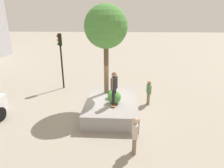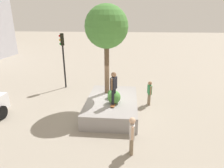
{
  "view_description": "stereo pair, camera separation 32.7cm",
  "coord_description": "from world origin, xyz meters",
  "px_view_note": "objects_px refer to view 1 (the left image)",
  "views": [
    {
      "loc": [
        -10.11,
        -0.76,
        5.21
      ],
      "look_at": [
        -0.04,
        -0.16,
        1.7
      ],
      "focal_mm": 31.19,
      "sensor_mm": 36.0,
      "label": 1
    },
    {
      "loc": [
        -10.09,
        -1.08,
        5.21
      ],
      "look_at": [
        -0.04,
        -0.16,
        1.7
      ],
      "focal_mm": 31.19,
      "sensor_mm": 36.0,
      "label": 2
    }
  ],
  "objects_px": {
    "planter_ledge": "(112,105)",
    "pedestrian_crossing": "(149,91)",
    "skateboard": "(114,104)",
    "plaza_tree": "(106,27)",
    "skateboarder": "(114,86)",
    "bystander_watching": "(135,133)",
    "traffic_light_corner": "(61,51)"
  },
  "relations": [
    {
      "from": "plaza_tree",
      "to": "skateboarder",
      "type": "relative_size",
      "value": 2.96
    },
    {
      "from": "planter_ledge",
      "to": "skateboarder",
      "type": "distance_m",
      "value": 1.66
    },
    {
      "from": "skateboard",
      "to": "skateboarder",
      "type": "relative_size",
      "value": 0.48
    },
    {
      "from": "traffic_light_corner",
      "to": "pedestrian_crossing",
      "type": "bearing_deg",
      "value": -112.98
    },
    {
      "from": "skateboard",
      "to": "bystander_watching",
      "type": "height_order",
      "value": "bystander_watching"
    },
    {
      "from": "traffic_light_corner",
      "to": "plaza_tree",
      "type": "bearing_deg",
      "value": -128.04
    },
    {
      "from": "plaza_tree",
      "to": "pedestrian_crossing",
      "type": "distance_m",
      "value": 4.56
    },
    {
      "from": "planter_ledge",
      "to": "pedestrian_crossing",
      "type": "xyz_separation_m",
      "value": [
        1.15,
        -2.19,
        0.49
      ]
    },
    {
      "from": "skateboard",
      "to": "bystander_watching",
      "type": "distance_m",
      "value": 2.92
    },
    {
      "from": "traffic_light_corner",
      "to": "pedestrian_crossing",
      "type": "xyz_separation_m",
      "value": [
        -2.6,
        -6.14,
        -1.92
      ]
    },
    {
      "from": "plaza_tree",
      "to": "pedestrian_crossing",
      "type": "xyz_separation_m",
      "value": [
        0.18,
        -2.58,
        -3.75
      ]
    },
    {
      "from": "plaza_tree",
      "to": "bystander_watching",
      "type": "xyz_separation_m",
      "value": [
        -4.49,
        -1.49,
        -3.71
      ]
    },
    {
      "from": "planter_ledge",
      "to": "pedestrian_crossing",
      "type": "distance_m",
      "value": 2.52
    },
    {
      "from": "bystander_watching",
      "to": "pedestrian_crossing",
      "type": "xyz_separation_m",
      "value": [
        4.67,
        -1.09,
        -0.05
      ]
    },
    {
      "from": "skateboarder",
      "to": "pedestrian_crossing",
      "type": "xyz_separation_m",
      "value": [
        1.91,
        -2.03,
        -0.97
      ]
    },
    {
      "from": "planter_ledge",
      "to": "skateboard",
      "type": "relative_size",
      "value": 5.37
    },
    {
      "from": "plaza_tree",
      "to": "skateboard",
      "type": "relative_size",
      "value": 6.21
    },
    {
      "from": "planter_ledge",
      "to": "traffic_light_corner",
      "type": "bearing_deg",
      "value": 46.48
    },
    {
      "from": "pedestrian_crossing",
      "to": "planter_ledge",
      "type": "bearing_deg",
      "value": 117.68
    },
    {
      "from": "plaza_tree",
      "to": "skateboard",
      "type": "bearing_deg",
      "value": -162.35
    },
    {
      "from": "skateboarder",
      "to": "bystander_watching",
      "type": "distance_m",
      "value": 3.06
    },
    {
      "from": "bystander_watching",
      "to": "skateboarder",
      "type": "bearing_deg",
      "value": 18.81
    },
    {
      "from": "planter_ledge",
      "to": "skateboarder",
      "type": "bearing_deg",
      "value": -168.42
    },
    {
      "from": "planter_ledge",
      "to": "skateboard",
      "type": "xyz_separation_m",
      "value": [
        -0.76,
        -0.16,
        0.45
      ]
    },
    {
      "from": "planter_ledge",
      "to": "bystander_watching",
      "type": "distance_m",
      "value": 3.73
    },
    {
      "from": "traffic_light_corner",
      "to": "pedestrian_crossing",
      "type": "height_order",
      "value": "traffic_light_corner"
    },
    {
      "from": "bystander_watching",
      "to": "traffic_light_corner",
      "type": "bearing_deg",
      "value": 34.76
    },
    {
      "from": "skateboard",
      "to": "planter_ledge",
      "type": "bearing_deg",
      "value": 11.58
    },
    {
      "from": "skateboarder",
      "to": "traffic_light_corner",
      "type": "distance_m",
      "value": 6.18
    },
    {
      "from": "skateboarder",
      "to": "pedestrian_crossing",
      "type": "distance_m",
      "value": 2.96
    },
    {
      "from": "traffic_light_corner",
      "to": "bystander_watching",
      "type": "height_order",
      "value": "traffic_light_corner"
    },
    {
      "from": "skateboarder",
      "to": "skateboard",
      "type": "bearing_deg",
      "value": -165.96
    }
  ]
}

